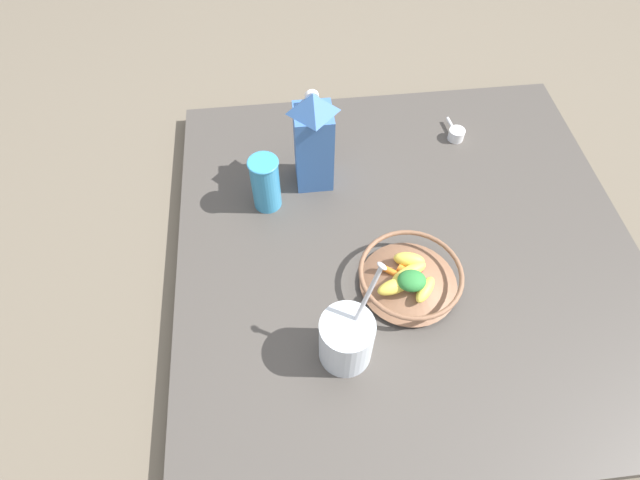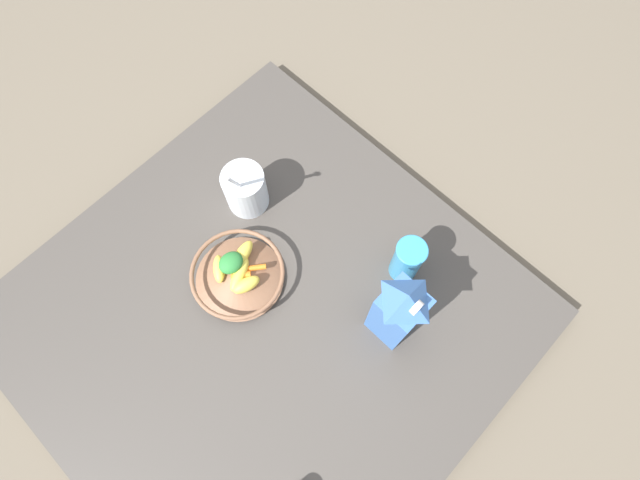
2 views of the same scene
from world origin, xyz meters
name	(u,v)px [view 1 (image 1 of 2)]	position (x,y,z in m)	size (l,w,h in m)	color
ground_plane	(404,254)	(0.00, 0.00, 0.00)	(6.00, 6.00, 0.00)	#665B4C
countertop	(406,249)	(0.00, 0.00, 0.02)	(1.01, 1.01, 0.04)	#47423D
fruit_bowl	(410,277)	(0.02, 0.10, 0.08)	(0.21, 0.21, 0.08)	brown
milk_carton	(314,140)	(0.18, -0.22, 0.17)	(0.08, 0.08, 0.25)	#3D6BB2
yogurt_tub	(346,338)	(0.17, 0.24, 0.11)	(0.12, 0.10, 0.25)	silver
drinking_cup	(265,183)	(0.30, -0.15, 0.11)	(0.07, 0.07, 0.14)	#3893C6
measuring_scoop	(456,134)	(-0.19, -0.32, 0.06)	(0.04, 0.08, 0.03)	white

